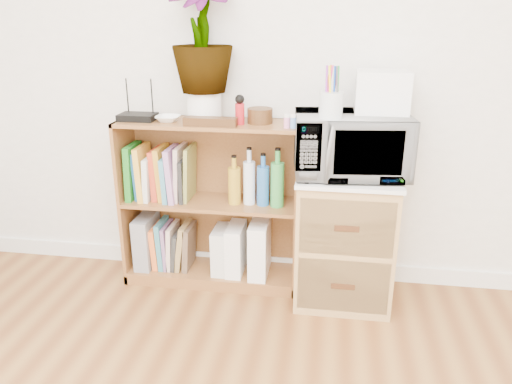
# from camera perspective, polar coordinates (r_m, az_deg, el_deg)

# --- Properties ---
(skirting_board) EXTENTS (4.00, 0.02, 0.10)m
(skirting_board) POSITION_cam_1_polar(r_m,az_deg,el_deg) (3.08, 2.14, -8.25)
(skirting_board) COLOR white
(skirting_board) RESTS_ON ground
(bookshelf) EXTENTS (1.00, 0.30, 0.95)m
(bookshelf) POSITION_cam_1_polar(r_m,az_deg,el_deg) (2.83, -5.13, -1.44)
(bookshelf) COLOR brown
(bookshelf) RESTS_ON ground
(wicker_unit) EXTENTS (0.50, 0.45, 0.70)m
(wicker_unit) POSITION_cam_1_polar(r_m,az_deg,el_deg) (2.74, 10.06, -5.30)
(wicker_unit) COLOR #9E7542
(wicker_unit) RESTS_ON ground
(microwave) EXTENTS (0.60, 0.44, 0.31)m
(microwave) POSITION_cam_1_polar(r_m,az_deg,el_deg) (2.55, 10.77, 5.33)
(microwave) COLOR silver
(microwave) RESTS_ON wicker_unit
(pen_cup) EXTENTS (0.11, 0.11, 0.12)m
(pen_cup) POSITION_cam_1_polar(r_m,az_deg,el_deg) (2.40, 8.56, 9.81)
(pen_cup) COLOR silver
(pen_cup) RESTS_ON microwave
(small_appliance) EXTENTS (0.26, 0.21, 0.20)m
(small_appliance) POSITION_cam_1_polar(r_m,az_deg,el_deg) (2.58, 14.20, 11.05)
(small_appliance) COLOR white
(small_appliance) RESTS_ON microwave
(router) EXTENTS (0.19, 0.13, 0.04)m
(router) POSITION_cam_1_polar(r_m,az_deg,el_deg) (2.79, -13.37, 8.35)
(router) COLOR black
(router) RESTS_ON bookshelf
(white_bowl) EXTENTS (0.13, 0.13, 0.03)m
(white_bowl) POSITION_cam_1_polar(r_m,az_deg,el_deg) (2.73, -10.03, 8.26)
(white_bowl) COLOR white
(white_bowl) RESTS_ON bookshelf
(plant_pot) EXTENTS (0.18, 0.18, 0.15)m
(plant_pot) POSITION_cam_1_polar(r_m,az_deg,el_deg) (2.71, -5.92, 9.70)
(plant_pot) COLOR white
(plant_pot) RESTS_ON bookshelf
(potted_plant) EXTENTS (0.33, 0.33, 0.58)m
(potted_plant) POSITION_cam_1_polar(r_m,az_deg,el_deg) (2.67, -6.21, 17.53)
(potted_plant) COLOR #29672C
(potted_plant) RESTS_ON plant_pot
(trinket_box) EXTENTS (0.28, 0.07, 0.04)m
(trinket_box) POSITION_cam_1_polar(r_m,az_deg,el_deg) (2.59, -5.24, 8.01)
(trinket_box) COLOR #361D0E
(trinket_box) RESTS_ON bookshelf
(kokeshi_doll) EXTENTS (0.05, 0.05, 0.11)m
(kokeshi_doll) POSITION_cam_1_polar(r_m,az_deg,el_deg) (2.61, -1.86, 8.90)
(kokeshi_doll) COLOR #AE151D
(kokeshi_doll) RESTS_ON bookshelf
(wooden_bowl) EXTENTS (0.13, 0.13, 0.08)m
(wooden_bowl) POSITION_cam_1_polar(r_m,az_deg,el_deg) (2.64, 0.46, 8.72)
(wooden_bowl) COLOR #3D2510
(wooden_bowl) RESTS_ON bookshelf
(paint_jars) EXTENTS (0.12, 0.04, 0.06)m
(paint_jars) POSITION_cam_1_polar(r_m,az_deg,el_deg) (2.53, 4.28, 7.96)
(paint_jars) COLOR pink
(paint_jars) RESTS_ON bookshelf
(file_box) EXTENTS (0.09, 0.25, 0.31)m
(file_box) POSITION_cam_1_polar(r_m,az_deg,el_deg) (3.05, -12.35, -5.38)
(file_box) COLOR gray
(file_box) RESTS_ON bookshelf
(magazine_holder_left) EXTENTS (0.08, 0.21, 0.26)m
(magazine_holder_left) POSITION_cam_1_polar(r_m,az_deg,el_deg) (2.92, -3.98, -6.56)
(magazine_holder_left) COLOR silver
(magazine_holder_left) RESTS_ON bookshelf
(magazine_holder_mid) EXTENTS (0.09, 0.23, 0.29)m
(magazine_holder_mid) POSITION_cam_1_polar(r_m,az_deg,el_deg) (2.90, -2.29, -6.48)
(magazine_holder_mid) COLOR white
(magazine_holder_mid) RESTS_ON bookshelf
(magazine_holder_right) EXTENTS (0.10, 0.26, 0.32)m
(magazine_holder_right) POSITION_cam_1_polar(r_m,az_deg,el_deg) (2.87, 0.42, -6.37)
(magazine_holder_right) COLOR white
(magazine_holder_right) RESTS_ON bookshelf
(cookbooks) EXTENTS (0.36, 0.20, 0.31)m
(cookbooks) POSITION_cam_1_polar(r_m,az_deg,el_deg) (2.86, -10.85, 2.05)
(cookbooks) COLOR #20761F
(cookbooks) RESTS_ON bookshelf
(liquor_bottles) EXTENTS (0.46, 0.07, 0.32)m
(liquor_bottles) POSITION_cam_1_polar(r_m,az_deg,el_deg) (2.71, 1.73, 1.61)
(liquor_bottles) COLOR #B68D22
(liquor_bottles) RESTS_ON bookshelf
(lower_books) EXTENTS (0.24, 0.19, 0.28)m
(lower_books) POSITION_cam_1_polar(r_m,az_deg,el_deg) (3.00, -9.40, -6.04)
(lower_books) COLOR orange
(lower_books) RESTS_ON bookshelf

